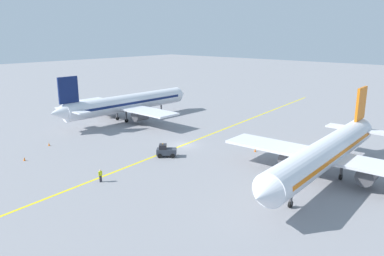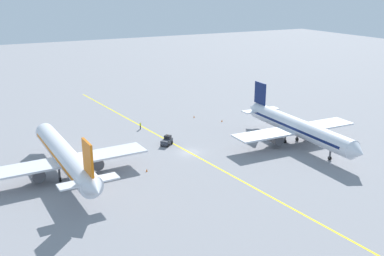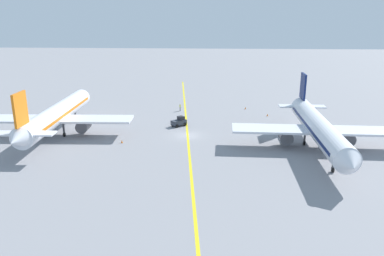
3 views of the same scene
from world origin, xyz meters
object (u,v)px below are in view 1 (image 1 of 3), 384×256
object	(u,v)px
airplane_at_gate	(127,103)
airplane_adjacent_stand	(326,153)
ground_crew_worker	(100,175)
traffic_cone_by_wingtip	(255,150)
baggage_tug_dark	(166,151)
traffic_cone_mid_apron	(24,159)
traffic_cone_near_nose	(49,144)

from	to	relation	value
airplane_at_gate	airplane_adjacent_stand	distance (m)	46.53
ground_crew_worker	traffic_cone_by_wingtip	xyz separation A→B (m)	(8.03, 23.80, -0.63)
baggage_tug_dark	ground_crew_worker	xyz separation A→B (m)	(0.98, -12.65, 0.01)
airplane_adjacent_stand	traffic_cone_by_wingtip	world-z (taller)	airplane_adjacent_stand
airplane_adjacent_stand	traffic_cone_mid_apron	xyz separation A→B (m)	(-36.55, -22.13, -3.43)
airplane_adjacent_stand	traffic_cone_by_wingtip	xyz separation A→B (m)	(-13.11, 4.37, -3.43)
airplane_adjacent_stand	traffic_cone_mid_apron	bearing A→B (deg)	-148.81
airplane_at_gate	baggage_tug_dark	distance (m)	27.09
airplane_adjacent_stand	traffic_cone_mid_apron	distance (m)	42.87
airplane_adjacent_stand	ground_crew_worker	bearing A→B (deg)	-137.41
airplane_adjacent_stand	traffic_cone_near_nose	xyz separation A→B (m)	(-40.97, -15.88, -3.43)
traffic_cone_by_wingtip	traffic_cone_mid_apron	bearing A→B (deg)	-131.50
baggage_tug_dark	traffic_cone_mid_apron	size ratio (longest dim) A/B	5.91
baggage_tug_dark	airplane_at_gate	bearing A→B (deg)	153.50
airplane_adjacent_stand	traffic_cone_mid_apron	world-z (taller)	airplane_adjacent_stand
airplane_at_gate	traffic_cone_near_nose	bearing A→B (deg)	-76.00
airplane_adjacent_stand	ground_crew_worker	xyz separation A→B (m)	(-21.14, -19.43, -2.80)
baggage_tug_dark	ground_crew_worker	distance (m)	12.69
airplane_at_gate	airplane_adjacent_stand	world-z (taller)	same
airplane_adjacent_stand	baggage_tug_dark	xyz separation A→B (m)	(-22.12, -6.78, -2.81)
airplane_adjacent_stand	baggage_tug_dark	bearing A→B (deg)	-162.95
baggage_tug_dark	traffic_cone_by_wingtip	xyz separation A→B (m)	(9.01, 11.15, -0.63)
airplane_adjacent_stand	baggage_tug_dark	distance (m)	23.30
traffic_cone_near_nose	traffic_cone_by_wingtip	bearing A→B (deg)	36.01
baggage_tug_dark	traffic_cone_by_wingtip	bearing A→B (deg)	51.08
airplane_at_gate	ground_crew_worker	bearing A→B (deg)	-44.51
ground_crew_worker	airplane_at_gate	bearing A→B (deg)	135.49
airplane_at_gate	traffic_cone_mid_apron	bearing A→B (deg)	-70.52
traffic_cone_mid_apron	ground_crew_worker	bearing A→B (deg)	9.94
traffic_cone_by_wingtip	baggage_tug_dark	bearing A→B (deg)	-128.92
ground_crew_worker	traffic_cone_by_wingtip	bearing A→B (deg)	71.37
airplane_at_gate	baggage_tug_dark	xyz separation A→B (m)	(24.12, -12.02, -2.81)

